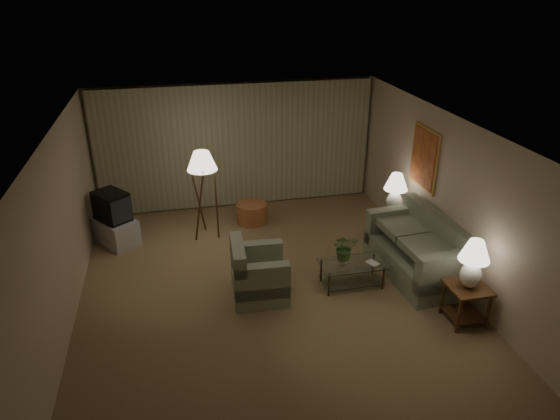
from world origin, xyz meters
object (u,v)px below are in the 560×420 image
(side_table_near, at_px, (466,297))
(table_lamp_far, at_px, (396,189))
(floor_lamp, at_px, (204,193))
(vase, at_px, (344,260))
(side_table_far, at_px, (392,221))
(table_lamp_near, at_px, (474,260))
(tv_cabinet, at_px, (116,231))
(crt_tv, at_px, (112,206))
(sofa, at_px, (415,252))
(coffee_table, at_px, (352,271))
(ottoman, at_px, (252,213))
(armchair, at_px, (260,275))

(side_table_near, relative_size, table_lamp_far, 0.79)
(floor_lamp, xyz_separation_m, vase, (2.04, -2.26, -0.42))
(side_table_far, relative_size, table_lamp_near, 0.80)
(tv_cabinet, bearing_deg, crt_tv, 0.00)
(tv_cabinet, bearing_deg, side_table_far, 41.97)
(sofa, relative_size, floor_lamp, 1.18)
(coffee_table, relative_size, tv_cabinet, 1.05)
(coffee_table, xyz_separation_m, ottoman, (-1.22, 2.67, -0.07))
(coffee_table, height_order, tv_cabinet, tv_cabinet)
(side_table_near, bearing_deg, ottoman, 122.67)
(crt_tv, xyz_separation_m, ottoman, (2.68, 0.32, -0.57))
(armchair, xyz_separation_m, side_table_far, (2.83, 1.29, 0.02))
(coffee_table, relative_size, crt_tv, 1.35)
(sofa, xyz_separation_m, table_lamp_far, (0.15, 1.25, 0.62))
(sofa, xyz_separation_m, armchair, (-2.68, -0.04, -0.05))
(table_lamp_far, xyz_separation_m, tv_cabinet, (-5.20, 1.00, -0.80))
(side_table_near, relative_size, side_table_far, 1.00)
(floor_lamp, bearing_deg, crt_tv, 176.97)
(sofa, relative_size, coffee_table, 1.93)
(table_lamp_near, relative_size, floor_lamp, 0.43)
(armchair, height_order, side_table_far, armchair)
(armchair, xyz_separation_m, tv_cabinet, (-2.37, 2.30, -0.13))
(sofa, bearing_deg, side_table_far, 169.00)
(sofa, bearing_deg, crt_tv, -118.22)
(armchair, height_order, table_lamp_far, table_lamp_far)
(sofa, relative_size, table_lamp_near, 2.72)
(sofa, relative_size, tv_cabinet, 2.02)
(tv_cabinet, distance_m, ottoman, 2.70)
(table_lamp_far, distance_m, crt_tv, 5.30)
(armchair, relative_size, tv_cabinet, 0.97)
(side_table_near, relative_size, table_lamp_near, 0.80)
(side_table_far, height_order, ottoman, side_table_far)
(tv_cabinet, distance_m, floor_lamp, 1.84)
(side_table_far, xyz_separation_m, vase, (-1.45, -1.35, 0.09))
(sofa, distance_m, side_table_near, 1.36)
(table_lamp_near, relative_size, table_lamp_far, 0.99)
(armchair, distance_m, coffee_table, 1.54)
(sofa, xyz_separation_m, table_lamp_near, (0.15, -1.35, 0.62))
(coffee_table, height_order, ottoman, ottoman)
(sofa, height_order, table_lamp_far, table_lamp_far)
(side_table_far, relative_size, table_lamp_far, 0.79)
(sofa, bearing_deg, vase, -89.76)
(floor_lamp, relative_size, vase, 10.99)
(side_table_far, bearing_deg, crt_tv, 169.07)
(side_table_far, xyz_separation_m, tv_cabinet, (-5.20, 1.00, -0.15))
(table_lamp_far, relative_size, tv_cabinet, 0.75)
(tv_cabinet, xyz_separation_m, crt_tv, (0.00, 0.00, 0.52))
(armchair, relative_size, coffee_table, 0.93)
(coffee_table, distance_m, floor_lamp, 3.21)
(coffee_table, bearing_deg, ottoman, 114.49)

